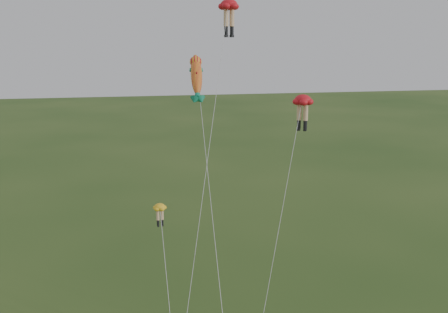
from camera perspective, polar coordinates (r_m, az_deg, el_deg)
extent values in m
ellipsoid|color=red|center=(41.08, 0.57, 16.99)|extent=(2.15, 2.15, 0.86)
cylinder|color=#E5B487|center=(40.89, 0.24, 15.58)|extent=(0.38, 0.38, 1.32)
cylinder|color=black|center=(40.86, 0.23, 14.19)|extent=(0.30, 0.30, 0.66)
cube|color=black|center=(40.86, 0.23, 13.60)|extent=(0.32, 0.43, 0.19)
cylinder|color=#E5B487|center=(41.15, 0.91, 15.56)|extent=(0.38, 0.38, 1.32)
cylinder|color=black|center=(41.11, 0.90, 14.18)|extent=(0.30, 0.30, 0.66)
cube|color=black|center=(41.11, 0.90, 13.59)|extent=(0.32, 0.43, 0.19)
cylinder|color=silver|center=(34.22, -1.83, 0.11)|extent=(5.94, 14.44, 21.82)
ellipsoid|color=red|center=(34.87, 9.00, 6.43)|extent=(2.04, 2.04, 0.74)
cylinder|color=#E5B487|center=(35.02, 8.59, 5.04)|extent=(0.33, 0.33, 1.12)
cylinder|color=black|center=(35.15, 8.55, 3.68)|extent=(0.26, 0.26, 0.56)
cube|color=black|center=(35.21, 8.53, 3.10)|extent=(0.33, 0.37, 0.16)
cylinder|color=#E5B487|center=(34.93, 9.31, 4.99)|extent=(0.33, 0.33, 1.12)
cylinder|color=black|center=(35.05, 9.26, 3.63)|extent=(0.26, 0.26, 0.56)
cube|color=black|center=(35.11, 9.24, 3.04)|extent=(0.33, 0.37, 0.16)
cylinder|color=silver|center=(32.92, 6.57, -6.68)|extent=(4.69, 6.13, 15.01)
ellipsoid|color=yellow|center=(32.93, -7.36, -5.72)|extent=(1.05, 1.05, 0.46)
cylinder|color=#E5B487|center=(33.08, -7.57, -6.63)|extent=(0.20, 0.20, 0.70)
cylinder|color=black|center=(33.26, -7.55, -7.49)|extent=(0.16, 0.16, 0.35)
cube|color=black|center=(33.33, -7.54, -7.85)|extent=(0.14, 0.22, 0.10)
cylinder|color=#E5B487|center=(33.13, -7.10, -6.58)|extent=(0.20, 0.20, 0.70)
cylinder|color=black|center=(33.31, -7.07, -7.44)|extent=(0.16, 0.16, 0.35)
cube|color=black|center=(33.39, -7.06, -7.80)|extent=(0.14, 0.22, 0.10)
cylinder|color=silver|center=(31.83, -6.54, -14.01)|extent=(0.29, 5.71, 8.27)
ellipsoid|color=yellow|center=(35.25, -3.17, 9.35)|extent=(1.14, 2.89, 3.19)
sphere|color=yellow|center=(35.25, -3.17, 9.35)|extent=(1.01, 1.34, 1.27)
cone|color=#158864|center=(35.25, -3.17, 9.35)|extent=(0.80, 1.27, 1.17)
cone|color=#158864|center=(35.25, -3.17, 9.35)|extent=(0.80, 1.27, 1.17)
cone|color=#158864|center=(35.25, -3.17, 9.35)|extent=(0.46, 0.71, 0.66)
cone|color=#158864|center=(35.25, -3.17, 9.35)|extent=(0.46, 0.71, 0.66)
cone|color=#B11223|center=(35.25, -3.17, 9.35)|extent=(0.50, 0.70, 0.66)
cylinder|color=silver|center=(31.97, -1.50, -5.96)|extent=(0.25, 10.08, 16.32)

